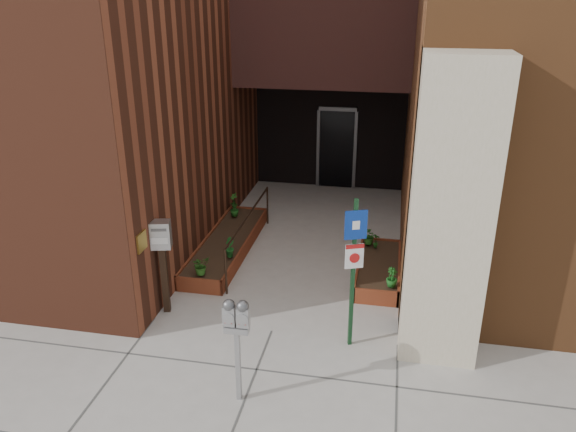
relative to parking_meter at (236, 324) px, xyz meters
The scene contains 14 objects.
ground 2.02m from the parking_meter, 87.32° to the left, with size 80.00×80.00×0.00m, color #9E9991.
planter_left 4.70m from the parking_meter, 108.75° to the left, with size 0.90×3.60×0.30m.
planter_right 4.32m from the parking_meter, 66.41° to the left, with size 0.80×2.20×0.30m.
handrail 4.42m from the parking_meter, 102.79° to the left, with size 0.04×3.34×0.90m.
parking_meter is the anchor object (origin of this frame).
sign_post 2.05m from the parking_meter, 48.43° to the left, with size 0.31×0.14×2.40m.
payment_dropbox 2.62m from the parking_meter, 133.52° to the left, with size 0.38×0.32×1.66m.
shrub_left_a 3.19m from the parking_meter, 118.26° to the left, with size 0.31×0.31×0.35m, color #285C1A.
shrub_left_b 3.79m from the parking_meter, 108.37° to the left, with size 0.21×0.21×0.38m, color #17501A.
shrub_left_c 5.82m from the parking_meter, 106.60° to the left, with size 0.20×0.20×0.35m, color #195017.
shrub_left_d 6.24m from the parking_meter, 106.62° to the left, with size 0.21×0.21×0.40m, color #245718.
shrub_right_a 3.58m from the parking_meter, 56.76° to the left, with size 0.20×0.20×0.35m, color #1B5E1D.
shrub_right_b 4.79m from the parking_meter, 70.50° to the left, with size 0.16×0.16×0.30m, color #1C5A19.
shrub_right_c 4.87m from the parking_meter, 72.76° to the left, with size 0.31×0.31×0.35m, color #235919.
Camera 1 is at (1.72, -7.45, 5.14)m, focal length 35.00 mm.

